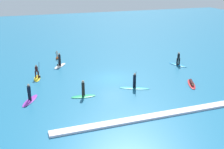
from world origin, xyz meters
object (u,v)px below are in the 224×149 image
object	(u,v)px
marker_buoy	(57,58)
surfer_on_white_board	(60,63)
surfer_on_green_board	(83,93)
surfer_on_purple_board	(30,96)
surfer_on_blue_board	(178,62)
surfer_on_teal_board	(134,84)
surfer_on_yellow_board	(37,75)
surfer_on_red_board	(192,83)

from	to	relation	value
marker_buoy	surfer_on_white_board	bearing A→B (deg)	-92.96
surfer_on_green_board	marker_buoy	xyz separation A→B (m)	(-0.49, 14.42, -0.27)
surfer_on_purple_board	surfer_on_white_board	bearing A→B (deg)	-175.31
surfer_on_green_board	surfer_on_white_board	xyz separation A→B (m)	(-0.67, 10.94, -0.03)
surfer_on_green_board	surfer_on_blue_board	distance (m)	16.02
surfer_on_teal_board	surfer_on_yellow_board	distance (m)	11.94
surfer_on_white_board	surfer_on_purple_board	bearing A→B (deg)	13.44
surfer_on_teal_board	surfer_on_white_board	xyz separation A→B (m)	(-6.49, 10.63, -0.06)
surfer_on_blue_board	surfer_on_teal_board	bearing A→B (deg)	-81.82
surfer_on_purple_board	surfer_on_red_board	xyz separation A→B (m)	(17.74, -1.53, -0.36)
surfer_on_teal_board	surfer_on_yellow_board	size ratio (longest dim) A/B	1.27
surfer_on_teal_board	surfer_on_red_board	size ratio (longest dim) A/B	1.03
surfer_on_purple_board	marker_buoy	bearing A→B (deg)	-170.26
surfer_on_yellow_board	surfer_on_blue_board	bearing A→B (deg)	-84.70
surfer_on_teal_board	surfer_on_yellow_board	xyz separation A→B (m)	(-9.85, 6.74, 0.02)
surfer_on_green_board	surfer_on_white_board	distance (m)	10.96
surfer_on_green_board	surfer_on_red_board	world-z (taller)	surfer_on_green_board
surfer_on_blue_board	surfer_on_white_board	bearing A→B (deg)	-131.69
surfer_on_white_board	surfer_on_green_board	bearing A→B (deg)	41.27
surfer_on_yellow_board	marker_buoy	world-z (taller)	surfer_on_yellow_board
surfer_on_blue_board	marker_buoy	size ratio (longest dim) A/B	2.09
surfer_on_green_board	surfer_on_purple_board	bearing A→B (deg)	-2.43
surfer_on_yellow_board	surfer_on_white_board	distance (m)	5.14
surfer_on_red_board	marker_buoy	bearing A→B (deg)	-115.08
surfer_on_blue_board	marker_buoy	world-z (taller)	surfer_on_blue_board
surfer_on_purple_board	surfer_on_red_board	distance (m)	17.81
surfer_on_purple_board	surfer_on_yellow_board	size ratio (longest dim) A/B	1.18
surfer_on_red_board	surfer_on_green_board	bearing A→B (deg)	-69.04
surfer_on_green_board	surfer_on_white_board	size ratio (longest dim) A/B	0.96
surfer_on_green_board	surfer_on_purple_board	world-z (taller)	surfer_on_purple_board
surfer_on_yellow_board	surfer_on_white_board	size ratio (longest dim) A/B	0.95
surfer_on_teal_board	surfer_on_blue_board	distance (m)	10.68
surfer_on_purple_board	surfer_on_yellow_board	distance (m)	6.40
surfer_on_green_board	surfer_on_blue_board	xyz separation A→B (m)	(14.86, 6.00, -0.00)
surfer_on_green_board	surfer_on_teal_board	distance (m)	5.83
surfer_on_teal_board	surfer_on_blue_board	bearing A→B (deg)	58.06
surfer_on_purple_board	surfer_on_teal_board	bearing A→B (deg)	116.62
surfer_on_green_board	surfer_on_teal_board	bearing A→B (deg)	-171.08
surfer_on_green_board	surfer_on_teal_board	world-z (taller)	surfer_on_teal_board
surfer_on_green_board	surfer_on_white_board	world-z (taller)	surfer_on_white_board
surfer_on_blue_board	marker_buoy	xyz separation A→B (m)	(-15.35, 8.42, -0.27)
surfer_on_red_board	surfer_on_white_board	distance (m)	17.59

